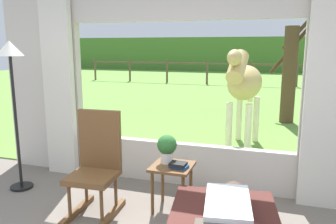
{
  "coord_description": "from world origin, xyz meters",
  "views": [
    {
      "loc": [
        1.17,
        -1.82,
        1.8
      ],
      "look_at": [
        0.0,
        1.8,
        1.05
      ],
      "focal_mm": 36.01,
      "sensor_mm": 36.0,
      "label": 1
    }
  ],
  "objects_px": {
    "floor_lamp_left": "(11,71)",
    "horse": "(244,84)",
    "pasture_tree": "(292,68)",
    "rocking_chair": "(96,164)",
    "potted_plant": "(167,147)",
    "side_table": "(172,173)",
    "book_stack": "(179,165)"
  },
  "relations": [
    {
      "from": "rocking_chair",
      "to": "floor_lamp_left",
      "type": "relative_size",
      "value": 0.6
    },
    {
      "from": "potted_plant",
      "to": "side_table",
      "type": "bearing_deg",
      "value": -36.87
    },
    {
      "from": "potted_plant",
      "to": "floor_lamp_left",
      "type": "distance_m",
      "value": 2.1
    },
    {
      "from": "rocking_chair",
      "to": "floor_lamp_left",
      "type": "xyz_separation_m",
      "value": [
        -1.25,
        0.25,
        0.96
      ]
    },
    {
      "from": "rocking_chair",
      "to": "floor_lamp_left",
      "type": "height_order",
      "value": "floor_lamp_left"
    },
    {
      "from": "floor_lamp_left",
      "to": "horse",
      "type": "xyz_separation_m",
      "value": [
        2.52,
        2.61,
        -0.35
      ]
    },
    {
      "from": "potted_plant",
      "to": "floor_lamp_left",
      "type": "height_order",
      "value": "floor_lamp_left"
    },
    {
      "from": "book_stack",
      "to": "horse",
      "type": "bearing_deg",
      "value": 81.14
    },
    {
      "from": "side_table",
      "to": "floor_lamp_left",
      "type": "distance_m",
      "value": 2.29
    },
    {
      "from": "horse",
      "to": "rocking_chair",
      "type": "bearing_deg",
      "value": 71.37
    },
    {
      "from": "side_table",
      "to": "floor_lamp_left",
      "type": "xyz_separation_m",
      "value": [
        -2.02,
        -0.04,
        1.08
      ]
    },
    {
      "from": "horse",
      "to": "pasture_tree",
      "type": "relative_size",
      "value": 0.65
    },
    {
      "from": "rocking_chair",
      "to": "potted_plant",
      "type": "distance_m",
      "value": 0.79
    },
    {
      "from": "side_table",
      "to": "book_stack",
      "type": "xyz_separation_m",
      "value": [
        0.09,
        -0.06,
        0.13
      ]
    },
    {
      "from": "side_table",
      "to": "potted_plant",
      "type": "height_order",
      "value": "potted_plant"
    },
    {
      "from": "side_table",
      "to": "potted_plant",
      "type": "relative_size",
      "value": 1.63
    },
    {
      "from": "rocking_chair",
      "to": "potted_plant",
      "type": "height_order",
      "value": "rocking_chair"
    },
    {
      "from": "horse",
      "to": "pasture_tree",
      "type": "xyz_separation_m",
      "value": [
        0.84,
        2.4,
        0.13
      ]
    },
    {
      "from": "book_stack",
      "to": "side_table",
      "type": "bearing_deg",
      "value": 146.6
    },
    {
      "from": "horse",
      "to": "side_table",
      "type": "bearing_deg",
      "value": 84.33
    },
    {
      "from": "floor_lamp_left",
      "to": "pasture_tree",
      "type": "bearing_deg",
      "value": 56.09
    },
    {
      "from": "pasture_tree",
      "to": "side_table",
      "type": "bearing_deg",
      "value": -105.13
    },
    {
      "from": "potted_plant",
      "to": "book_stack",
      "type": "height_order",
      "value": "potted_plant"
    },
    {
      "from": "rocking_chair",
      "to": "pasture_tree",
      "type": "bearing_deg",
      "value": 64.46
    },
    {
      "from": "side_table",
      "to": "potted_plant",
      "type": "bearing_deg",
      "value": 143.13
    },
    {
      "from": "pasture_tree",
      "to": "book_stack",
      "type": "bearing_deg",
      "value": -104.01
    },
    {
      "from": "rocking_chair",
      "to": "side_table",
      "type": "height_order",
      "value": "rocking_chair"
    },
    {
      "from": "rocking_chair",
      "to": "book_stack",
      "type": "distance_m",
      "value": 0.89
    },
    {
      "from": "rocking_chair",
      "to": "pasture_tree",
      "type": "xyz_separation_m",
      "value": [
        2.11,
        5.25,
        0.74
      ]
    },
    {
      "from": "book_stack",
      "to": "horse",
      "type": "relative_size",
      "value": 0.11
    },
    {
      "from": "book_stack",
      "to": "horse",
      "type": "height_order",
      "value": "horse"
    },
    {
      "from": "rocking_chair",
      "to": "book_stack",
      "type": "height_order",
      "value": "rocking_chair"
    }
  ]
}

